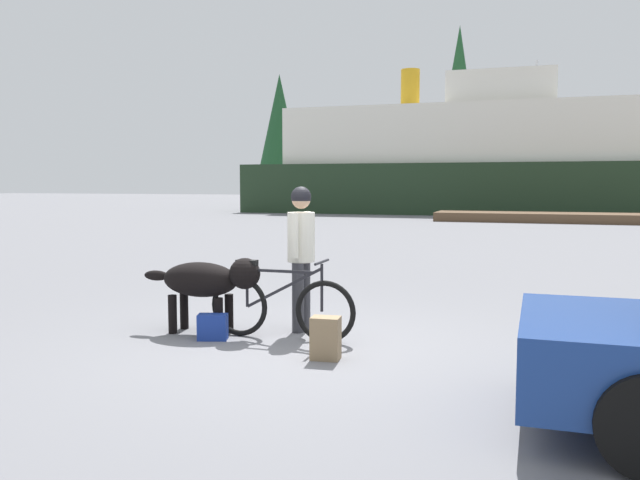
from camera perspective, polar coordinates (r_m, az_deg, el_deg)
The scene contains 12 objects.
ground_plane at distance 7.00m, azimuth -2.09°, elevation -9.30°, with size 160.00×160.00×0.00m, color slate.
bicycle at distance 7.25m, azimuth -3.52°, elevation -5.78°, with size 1.71×0.44×0.90m.
person_cyclist at distance 7.58m, azimuth -1.66°, elevation -0.40°, with size 0.32×0.53×1.69m.
dog at distance 7.58m, azimuth -9.82°, elevation -3.55°, with size 1.48×0.47×0.89m.
backpack at distance 6.46m, azimuth 0.50°, elevation -8.59°, with size 0.28×0.20×0.42m, color #8C7251.
handbag_pannier at distance 7.35m, azimuth -9.37°, elevation -7.52°, with size 0.32×0.18×0.29m, color navy.
dock_pier at distance 30.80m, azimuth 25.38°, elevation 1.70°, with size 16.24×2.71×0.40m, color brown.
ferry_boat at distance 38.96m, azimuth 12.17°, elevation 6.67°, with size 23.92×8.55×8.38m.
sailboat_moored at distance 44.64m, azimuth 18.13°, elevation 3.20°, with size 8.80×2.47×9.54m.
pine_tree_far_left at distance 54.20m, azimuth -3.56°, elevation 10.26°, with size 3.36×3.36×10.54m.
pine_tree_center at distance 50.73m, azimuth 12.05°, elevation 12.42°, with size 3.21×3.21×13.34m.
pine_tree_mid_back at distance 58.48m, azimuth 15.05°, elevation 9.86°, with size 3.08×3.08×10.81m.
Camera 1 is at (2.39, -6.35, 1.73)m, focal length 36.56 mm.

